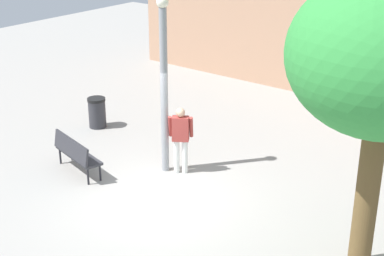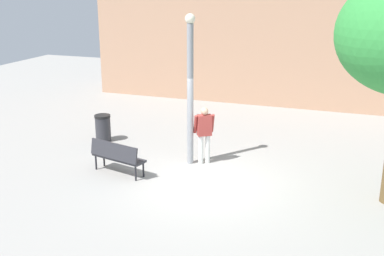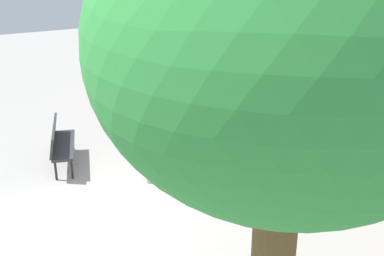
{
  "view_description": "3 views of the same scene",
  "coord_description": "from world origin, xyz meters",
  "px_view_note": "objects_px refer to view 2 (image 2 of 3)",
  "views": [
    {
      "loc": [
        7.48,
        -8.42,
        6.33
      ],
      "look_at": [
        -0.79,
        2.1,
        0.88
      ],
      "focal_mm": 54.1,
      "sensor_mm": 36.0,
      "label": 1
    },
    {
      "loc": [
        3.49,
        -10.95,
        5.05
      ],
      "look_at": [
        -0.97,
        1.47,
        1.0
      ],
      "focal_mm": 44.7,
      "sensor_mm": 36.0,
      "label": 2
    },
    {
      "loc": [
        7.5,
        -1.86,
        4.8
      ],
      "look_at": [
        -0.83,
        2.12,
        1.07
      ],
      "focal_mm": 46.62,
      "sensor_mm": 36.0,
      "label": 3
    }
  ],
  "objects_px": {
    "park_bench": "(117,155)",
    "lamppost": "(190,85)",
    "person_by_lamppost": "(204,131)",
    "trash_bin": "(103,128)"
  },
  "relations": [
    {
      "from": "person_by_lamppost",
      "to": "park_bench",
      "type": "distance_m",
      "value": 2.57
    },
    {
      "from": "person_by_lamppost",
      "to": "park_bench",
      "type": "bearing_deg",
      "value": -141.15
    },
    {
      "from": "lamppost",
      "to": "person_by_lamppost",
      "type": "height_order",
      "value": "lamppost"
    },
    {
      "from": "lamppost",
      "to": "trash_bin",
      "type": "bearing_deg",
      "value": 164.69
    },
    {
      "from": "lamppost",
      "to": "park_bench",
      "type": "xyz_separation_m",
      "value": [
        -1.6,
        -1.46,
        -1.75
      ]
    },
    {
      "from": "lamppost",
      "to": "park_bench",
      "type": "bearing_deg",
      "value": -137.65
    },
    {
      "from": "park_bench",
      "to": "lamppost",
      "type": "bearing_deg",
      "value": 42.35
    },
    {
      "from": "trash_bin",
      "to": "person_by_lamppost",
      "type": "bearing_deg",
      "value": -11.92
    },
    {
      "from": "lamppost",
      "to": "person_by_lamppost",
      "type": "relative_size",
      "value": 2.54
    },
    {
      "from": "person_by_lamppost",
      "to": "trash_bin",
      "type": "xyz_separation_m",
      "value": [
        -3.77,
        0.8,
        -0.52
      ]
    }
  ]
}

